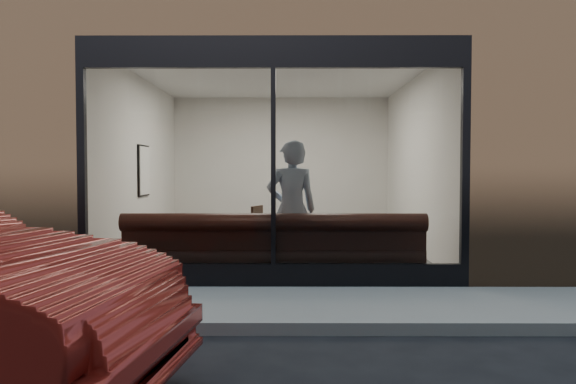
{
  "coord_description": "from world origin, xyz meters",
  "views": [
    {
      "loc": [
        0.22,
        -5.12,
        1.5
      ],
      "look_at": [
        0.19,
        2.4,
        1.21
      ],
      "focal_mm": 35.0,
      "sensor_mm": 36.0,
      "label": 1
    }
  ],
  "objects_px": {
    "person": "(292,209)",
    "cafe_chair_left": "(246,251)",
    "banquette": "(274,264)",
    "cafe_table_left": "(182,221)",
    "cafe_table_right": "(325,223)"
  },
  "relations": [
    {
      "from": "cafe_chair_left",
      "to": "person",
      "type": "bearing_deg",
      "value": 146.98
    },
    {
      "from": "banquette",
      "to": "cafe_table_left",
      "type": "relative_size",
      "value": 7.18
    },
    {
      "from": "person",
      "to": "cafe_table_right",
      "type": "bearing_deg",
      "value": -154.04
    },
    {
      "from": "person",
      "to": "cafe_table_right",
      "type": "xyz_separation_m",
      "value": [
        0.48,
        0.34,
        -0.22
      ]
    },
    {
      "from": "banquette",
      "to": "cafe_table_right",
      "type": "xyz_separation_m",
      "value": [
        0.71,
        0.55,
        0.52
      ]
    },
    {
      "from": "person",
      "to": "cafe_table_left",
      "type": "height_order",
      "value": "person"
    },
    {
      "from": "banquette",
      "to": "person",
      "type": "height_order",
      "value": "person"
    },
    {
      "from": "banquette",
      "to": "cafe_table_left",
      "type": "bearing_deg",
      "value": 149.28
    },
    {
      "from": "person",
      "to": "cafe_table_left",
      "type": "bearing_deg",
      "value": -30.08
    },
    {
      "from": "cafe_table_right",
      "to": "person",
      "type": "bearing_deg",
      "value": -144.86
    },
    {
      "from": "person",
      "to": "cafe_chair_left",
      "type": "relative_size",
      "value": 5.15
    },
    {
      "from": "cafe_table_left",
      "to": "cafe_table_right",
      "type": "bearing_deg",
      "value": -7.81
    },
    {
      "from": "banquette",
      "to": "cafe_chair_left",
      "type": "bearing_deg",
      "value": 112.03
    },
    {
      "from": "cafe_table_left",
      "to": "banquette",
      "type": "bearing_deg",
      "value": -30.72
    },
    {
      "from": "person",
      "to": "cafe_chair_left",
      "type": "distance_m",
      "value": 1.4
    }
  ]
}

